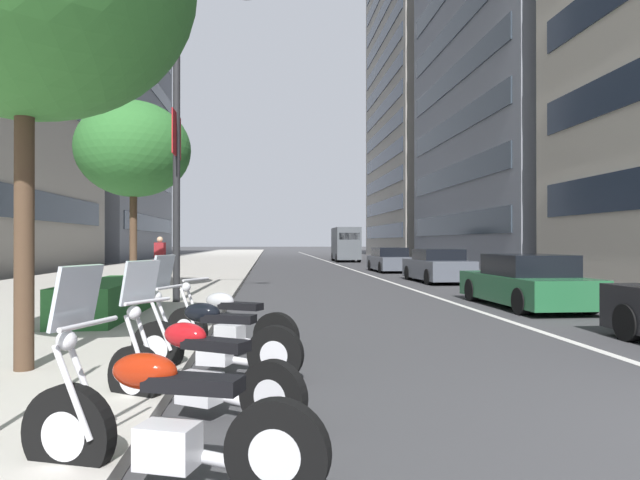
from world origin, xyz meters
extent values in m
cube|color=#B2ADA3|center=(30.00, 10.78, 0.07)|extent=(160.00, 9.52, 0.15)
cube|color=silver|center=(35.00, 0.00, 0.00)|extent=(110.00, 0.16, 0.01)
cylinder|color=black|center=(0.39, 6.36, 0.34)|extent=(0.33, 0.68, 0.67)
cylinder|color=silver|center=(0.39, 6.36, 0.34)|extent=(0.23, 0.36, 0.34)
cylinder|color=black|center=(-0.09, 4.94, 0.34)|extent=(0.33, 0.68, 0.67)
cylinder|color=silver|center=(-0.09, 4.94, 0.34)|extent=(0.23, 0.36, 0.34)
cube|color=silver|center=(0.15, 5.65, 0.32)|extent=(0.37, 0.44, 0.28)
cube|color=black|center=(0.10, 5.48, 0.74)|extent=(0.41, 0.68, 0.10)
ellipsoid|color=#991E0A|center=(0.21, 5.81, 0.80)|extent=(0.37, 0.51, 0.24)
cylinder|color=silver|center=(0.30, 6.31, 0.64)|extent=(0.14, 0.31, 0.64)
cylinder|color=silver|center=(0.43, 6.26, 0.64)|extent=(0.14, 0.31, 0.64)
cylinder|color=silver|center=(0.34, 6.21, 1.10)|extent=(0.58, 0.23, 0.04)
sphere|color=silver|center=(0.40, 6.38, 0.98)|extent=(0.14, 0.14, 0.14)
cube|color=#B2BCC6|center=(0.37, 6.30, 1.28)|extent=(0.46, 0.26, 0.44)
cylinder|color=silver|center=(0.20, 5.34, 0.20)|extent=(0.31, 0.68, 0.16)
cylinder|color=black|center=(2.09, 6.31, 0.31)|extent=(0.43, 0.60, 0.63)
cylinder|color=silver|center=(2.09, 6.31, 0.31)|extent=(0.27, 0.34, 0.31)
cylinder|color=black|center=(1.28, 4.96, 0.31)|extent=(0.43, 0.60, 0.63)
cylinder|color=silver|center=(1.28, 4.96, 0.31)|extent=(0.27, 0.34, 0.31)
cube|color=silver|center=(1.68, 5.63, 0.30)|extent=(0.42, 0.46, 0.28)
cube|color=black|center=(1.59, 5.48, 0.71)|extent=(0.52, 0.66, 0.10)
ellipsoid|color=#AD1116|center=(1.77, 5.78, 0.77)|extent=(0.44, 0.52, 0.24)
cylinder|color=silver|center=(1.98, 6.28, 0.62)|extent=(0.20, 0.29, 0.64)
cylinder|color=silver|center=(2.10, 6.21, 0.62)|extent=(0.20, 0.29, 0.64)
cylinder|color=silver|center=(2.00, 6.17, 1.07)|extent=(0.53, 0.34, 0.04)
sphere|color=silver|center=(2.10, 6.33, 0.95)|extent=(0.14, 0.14, 0.14)
cube|color=#B2BCC6|center=(2.05, 6.26, 1.25)|extent=(0.44, 0.33, 0.44)
cylinder|color=silver|center=(1.66, 5.32, 0.19)|extent=(0.43, 0.63, 0.16)
cylinder|color=black|center=(3.48, 6.37, 0.34)|extent=(0.34, 0.67, 0.67)
cylinder|color=silver|center=(3.48, 6.37, 0.34)|extent=(0.24, 0.36, 0.34)
cylinder|color=black|center=(2.97, 4.92, 0.34)|extent=(0.34, 0.67, 0.67)
cylinder|color=silver|center=(2.97, 4.92, 0.34)|extent=(0.24, 0.36, 0.34)
cube|color=silver|center=(3.23, 5.64, 0.32)|extent=(0.37, 0.45, 0.28)
cube|color=black|center=(3.16, 5.47, 0.74)|extent=(0.42, 0.68, 0.10)
ellipsoid|color=black|center=(3.28, 5.80, 0.80)|extent=(0.38, 0.51, 0.24)
cylinder|color=silver|center=(3.39, 6.31, 0.64)|extent=(0.15, 0.31, 0.64)
cylinder|color=silver|center=(3.52, 6.27, 0.64)|extent=(0.15, 0.31, 0.64)
cylinder|color=silver|center=(3.43, 6.21, 1.10)|extent=(0.58, 0.23, 0.04)
sphere|color=silver|center=(3.49, 6.38, 0.98)|extent=(0.14, 0.14, 0.14)
cube|color=#B2BCC6|center=(3.46, 6.31, 1.28)|extent=(0.46, 0.26, 0.44)
cylinder|color=silver|center=(3.26, 5.33, 0.20)|extent=(0.31, 0.68, 0.16)
cylinder|color=black|center=(4.91, 6.21, 0.34)|extent=(0.44, 0.65, 0.68)
cylinder|color=silver|center=(4.91, 6.21, 0.34)|extent=(0.28, 0.36, 0.34)
cylinder|color=black|center=(4.17, 4.89, 0.34)|extent=(0.44, 0.65, 0.68)
cylinder|color=silver|center=(4.17, 4.89, 0.34)|extent=(0.28, 0.36, 0.34)
cube|color=silver|center=(4.54, 5.55, 0.32)|extent=(0.41, 0.46, 0.28)
cube|color=black|center=(4.45, 5.40, 0.74)|extent=(0.51, 0.67, 0.10)
ellipsoid|color=#B2B2B7|center=(4.62, 5.70, 0.80)|extent=(0.43, 0.52, 0.24)
cylinder|color=silver|center=(4.81, 6.18, 0.64)|extent=(0.19, 0.30, 0.64)
cylinder|color=silver|center=(4.93, 6.11, 0.64)|extent=(0.19, 0.30, 0.64)
cylinder|color=silver|center=(4.83, 6.08, 1.10)|extent=(0.54, 0.33, 0.04)
sphere|color=silver|center=(4.92, 6.23, 0.98)|extent=(0.14, 0.14, 0.14)
cylinder|color=silver|center=(4.52, 5.24, 0.20)|extent=(0.41, 0.64, 0.16)
cylinder|color=black|center=(5.18, -0.99, 0.31)|extent=(0.62, 0.23, 0.62)
cube|color=#236038|center=(10.06, -1.51, 0.48)|extent=(4.57, 1.83, 0.67)
cube|color=black|center=(9.88, -1.51, 1.08)|extent=(2.11, 1.67, 0.52)
cylinder|color=black|center=(11.56, -0.68, 0.31)|extent=(0.62, 0.23, 0.62)
cylinder|color=black|center=(11.57, -2.31, 0.31)|extent=(0.62, 0.23, 0.62)
cylinder|color=black|center=(8.55, -0.71, 0.31)|extent=(0.62, 0.23, 0.62)
cylinder|color=black|center=(8.57, -2.34, 0.31)|extent=(0.62, 0.23, 0.62)
cube|color=#4C515B|center=(18.87, -1.94, 0.54)|extent=(4.37, 1.91, 0.77)
cube|color=black|center=(18.75, -1.95, 1.14)|extent=(2.03, 1.70, 0.45)
cylinder|color=black|center=(20.28, -1.09, 0.31)|extent=(0.63, 0.24, 0.62)
cylinder|color=black|center=(20.32, -2.73, 0.31)|extent=(0.63, 0.24, 0.62)
cylinder|color=black|center=(17.42, -1.16, 0.31)|extent=(0.63, 0.24, 0.62)
cylinder|color=black|center=(17.47, -2.80, 0.31)|extent=(0.63, 0.24, 0.62)
cube|color=#4C515B|center=(26.94, -1.71, 0.50)|extent=(4.31, 1.82, 0.71)
cube|color=black|center=(26.96, -1.71, 1.11)|extent=(2.39, 1.65, 0.49)
cylinder|color=black|center=(28.33, -0.89, 0.31)|extent=(0.62, 0.23, 0.62)
cylinder|color=black|center=(28.36, -2.47, 0.31)|extent=(0.62, 0.23, 0.62)
cylinder|color=black|center=(25.51, -0.95, 0.31)|extent=(0.62, 0.23, 0.62)
cylinder|color=black|center=(25.54, -2.53, 0.31)|extent=(0.62, 0.23, 0.62)
cube|color=#4C5156|center=(43.44, -1.53, 1.55)|extent=(5.38, 2.09, 2.66)
cube|color=black|center=(40.79, -1.47, 2.14)|extent=(0.07, 1.67, 0.56)
cylinder|color=black|center=(45.28, -0.67, 0.36)|extent=(0.73, 0.27, 0.72)
cylinder|color=black|center=(45.24, -2.46, 0.36)|extent=(0.73, 0.27, 0.72)
cylinder|color=black|center=(41.64, -0.60, 0.36)|extent=(0.73, 0.27, 0.72)
cylinder|color=black|center=(41.61, -2.38, 0.36)|extent=(0.73, 0.27, 0.72)
cylinder|color=#232326|center=(10.73, 7.32, 4.15)|extent=(0.18, 0.18, 8.01)
cube|color=#B21E23|center=(10.38, 7.32, 4.36)|extent=(0.56, 0.03, 1.10)
cube|color=#B21E23|center=(11.08, 7.32, 4.36)|extent=(0.56, 0.03, 1.10)
cube|color=#28602D|center=(8.13, 8.25, 0.50)|extent=(4.04, 1.10, 0.71)
cylinder|color=#473323|center=(3.26, 7.86, 1.73)|extent=(0.22, 0.22, 3.17)
cylinder|color=#473323|center=(13.75, 9.10, 1.67)|extent=(0.22, 0.22, 3.05)
ellipsoid|color=#2D6B2D|center=(13.75, 9.10, 4.48)|extent=(3.42, 3.42, 2.91)
cube|color=#2D2D33|center=(19.31, 9.37, 0.59)|extent=(0.30, 0.36, 0.88)
cube|color=maroon|center=(19.31, 9.37, 1.34)|extent=(0.33, 0.44, 0.61)
sphere|color=tan|center=(19.31, 9.37, 1.76)|extent=(0.24, 0.24, 0.24)
cube|color=gray|center=(34.72, -18.20, 18.18)|extent=(21.26, 20.36, 36.36)
cube|color=#2D3842|center=(34.72, -7.98, 2.91)|extent=(19.13, 0.08, 1.50)
cube|color=#2D3842|center=(34.72, -7.98, 6.38)|extent=(19.13, 0.08, 1.50)
cube|color=#2D3842|center=(34.72, -7.98, 9.86)|extent=(19.13, 0.08, 1.50)
cube|color=#2D3842|center=(34.72, -7.98, 13.33)|extent=(19.13, 0.08, 1.50)
cube|color=#2D3842|center=(34.72, -7.98, 16.81)|extent=(19.13, 0.08, 1.50)
cube|color=gray|center=(59.38, -16.55, 17.94)|extent=(21.77, 17.08, 35.87)
cube|color=#232D3D|center=(59.38, -7.98, 2.87)|extent=(19.59, 0.08, 1.50)
cube|color=#232D3D|center=(59.38, -7.98, 5.67)|extent=(19.59, 0.08, 1.50)
cube|color=#232D3D|center=(59.38, -7.98, 8.48)|extent=(19.59, 0.08, 1.50)
cube|color=#232D3D|center=(59.38, -7.98, 11.28)|extent=(19.59, 0.08, 1.50)
cube|color=#232D3D|center=(59.38, -7.98, 14.09)|extent=(19.59, 0.08, 1.50)
cube|color=#232D3D|center=(59.38, -7.98, 16.89)|extent=(19.59, 0.08, 1.50)
cube|color=#232D3D|center=(59.38, -7.98, 19.70)|extent=(19.59, 0.08, 1.50)
cube|color=#232D3D|center=(59.38, -7.98, 22.50)|extent=(19.59, 0.08, 1.50)
cube|color=#232D3D|center=(59.38, -7.98, 25.31)|extent=(19.59, 0.08, 1.50)
cube|color=#232D3D|center=(59.38, -7.98, 28.11)|extent=(19.59, 0.08, 1.50)
cube|color=slate|center=(52.39, 25.70, 21.61)|extent=(23.24, 18.33, 43.21)
cube|color=#2D3842|center=(52.39, 16.50, 3.46)|extent=(20.92, 0.08, 1.50)
cube|color=#2D3842|center=(52.39, 16.50, 8.10)|extent=(20.92, 0.08, 1.50)
cube|color=#2D3842|center=(52.39, 16.50, 12.75)|extent=(20.92, 0.08, 1.50)
cube|color=#2D3842|center=(52.39, 16.50, 17.39)|extent=(20.92, 0.08, 1.50)
cube|color=#2D3842|center=(52.39, 16.50, 22.04)|extent=(20.92, 0.08, 1.50)
camera|label=1|loc=(-3.56, 4.99, 1.65)|focal=31.22mm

